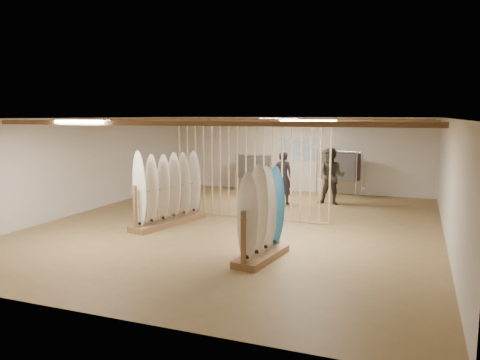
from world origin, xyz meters
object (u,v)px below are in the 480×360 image
at_px(rack_left, 169,199).
at_px(shopper_b, 331,173).
at_px(clothing_rack_a, 254,167).
at_px(clothing_rack_b, 339,166).
at_px(rack_right, 262,229).
at_px(shopper_a, 283,174).

height_order(rack_left, shopper_b, shopper_b).
distance_m(clothing_rack_a, clothing_rack_b, 3.21).
xyz_separation_m(rack_right, shopper_a, (-1.23, 5.92, 0.35)).
bearing_deg(rack_left, rack_right, -17.97).
xyz_separation_m(rack_left, shopper_a, (2.01, 3.89, 0.31)).
bearing_deg(clothing_rack_b, shopper_b, -69.49).
height_order(rack_left, clothing_rack_a, rack_left).
bearing_deg(clothing_rack_b, clothing_rack_a, -159.14).
bearing_deg(shopper_b, clothing_rack_a, 157.21).
bearing_deg(rack_right, clothing_rack_a, 118.39).
relative_size(clothing_rack_a, shopper_b, 0.69).
distance_m(rack_left, rack_right, 3.83).
bearing_deg(shopper_a, shopper_b, -165.90).
height_order(clothing_rack_a, shopper_b, shopper_b).
bearing_deg(clothing_rack_a, rack_right, -74.56).
height_order(rack_right, clothing_rack_b, rack_right).
distance_m(rack_left, shopper_a, 4.40).
bearing_deg(clothing_rack_b, rack_right, -71.76).
bearing_deg(clothing_rack_a, shopper_a, -55.12).
bearing_deg(rack_left, shopper_a, 76.61).
bearing_deg(shopper_b, rack_right, -87.85).
relative_size(rack_left, shopper_b, 1.20).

